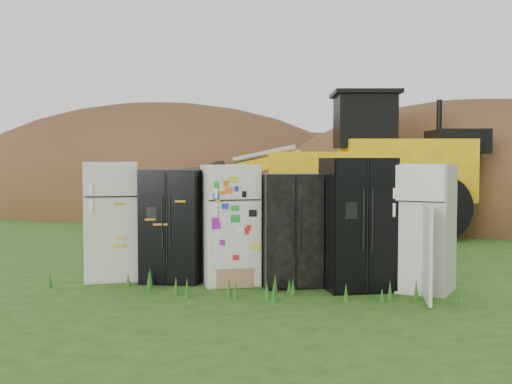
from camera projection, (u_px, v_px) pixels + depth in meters
ground at (267, 285)px, 9.73m from camera, size 120.00×120.00×0.00m
fridge_leftmost at (111, 221)px, 10.16m from camera, size 1.07×1.05×1.86m
fridge_black_side at (173, 226)px, 9.99m from camera, size 0.96×0.78×1.75m
fridge_sticker at (230, 225)px, 9.79m from camera, size 1.04×1.01×1.82m
fridge_dark_mid at (290, 230)px, 9.66m from camera, size 1.06×0.97×1.69m
fridge_black_right at (357, 224)px, 9.39m from camera, size 1.19×1.10×1.93m
fridge_open_door at (422, 228)px, 9.27m from camera, size 1.03×0.99×1.84m
wheel_loader at (328, 164)px, 16.07m from camera, size 7.82×4.28×3.58m
dirt_mound_right at (475, 219)px, 20.24m from camera, size 14.26×10.46×7.54m
dirt_mound_left at (159, 207)px, 25.39m from camera, size 17.16×12.87×8.20m
dirt_mound_back at (311, 204)px, 27.23m from camera, size 16.87×11.24×6.04m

